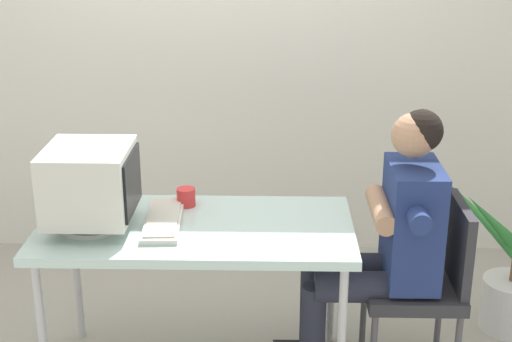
% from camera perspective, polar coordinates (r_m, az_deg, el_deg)
% --- Properties ---
extents(wall_back, '(8.00, 0.10, 3.00)m').
position_cam_1_polar(wall_back, '(4.36, 0.96, 12.56)').
color(wall_back, silver).
rests_on(wall_back, ground_plane).
extents(desk, '(1.37, 0.68, 0.75)m').
position_cam_1_polar(desk, '(3.24, -4.67, -5.01)').
color(desk, '#B7B7BC').
rests_on(desk, ground_plane).
extents(crt_monitor, '(0.36, 0.38, 0.36)m').
position_cam_1_polar(crt_monitor, '(3.18, -12.68, -0.96)').
color(crt_monitor, silver).
rests_on(crt_monitor, desk).
extents(keyboard, '(0.18, 0.47, 0.03)m').
position_cam_1_polar(keyboard, '(3.24, -7.16, -3.75)').
color(keyboard, silver).
rests_on(keyboard, desk).
extents(office_chair, '(0.43, 0.43, 0.84)m').
position_cam_1_polar(office_chair, '(3.43, 13.00, -8.02)').
color(office_chair, '#4C4C51').
rests_on(office_chair, ground_plane).
extents(person_seated, '(0.71, 0.58, 1.26)m').
position_cam_1_polar(person_seated, '(3.31, 10.01, -5.06)').
color(person_seated, navy).
rests_on(person_seated, ground_plane).
extents(desk_mug, '(0.09, 0.10, 0.08)m').
position_cam_1_polar(desk_mug, '(3.41, -5.42, -2.01)').
color(desk_mug, red).
rests_on(desk_mug, desk).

